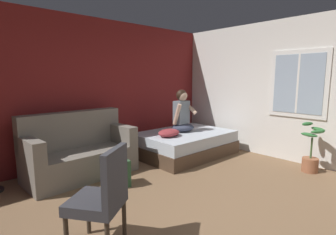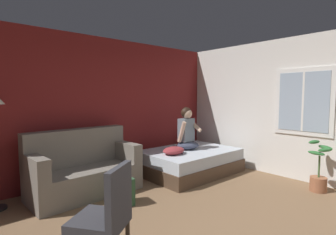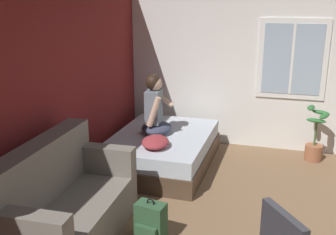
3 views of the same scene
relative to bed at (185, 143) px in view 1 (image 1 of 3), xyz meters
The scene contains 11 objects.
ground_plane 2.81m from the bed, 130.26° to the right, with size 40.00×40.00×0.00m, color brown.
wall_back_accent 2.34m from the bed, 151.60° to the left, with size 11.01×0.16×2.70m, color maroon.
wall_side_with_window 2.72m from the bed, 59.18° to the right, with size 0.19×7.47×2.70m.
bed is the anchor object (origin of this frame).
couch 2.17m from the bed, behind, with size 1.73×0.89×1.04m.
side_chair 3.23m from the bed, 149.73° to the right, with size 0.64×0.64×0.98m.
person_seated 0.61m from the bed, 75.47° to the left, with size 0.56×0.49×0.88m.
backpack 1.92m from the bed, 166.01° to the right, with size 0.27×0.32×0.46m.
throw_pillow 0.61m from the bed, behind, with size 0.48×0.36×0.14m, color #993338.
cell_phone 0.47m from the bed, 153.95° to the right, with size 0.07×0.14×0.01m, color #B7B7BC.
potted_plant 2.32m from the bed, 68.74° to the right, with size 0.39×0.37×0.85m.
Camera 1 is at (-2.05, -1.56, 1.60)m, focal length 28.00 mm.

